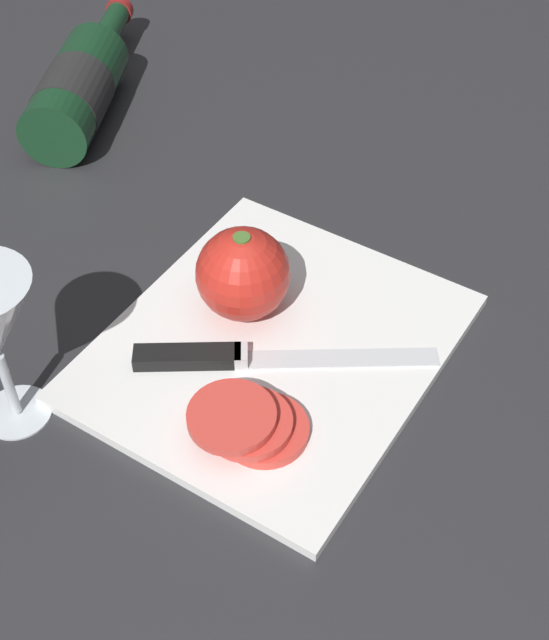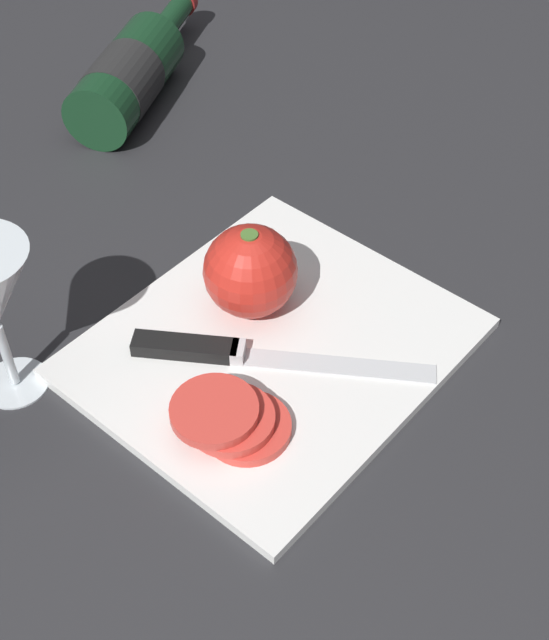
{
  "view_description": "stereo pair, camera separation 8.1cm",
  "coord_description": "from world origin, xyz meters",
  "px_view_note": "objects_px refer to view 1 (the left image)",
  "views": [
    {
      "loc": [
        0.47,
        0.27,
        0.62
      ],
      "look_at": [
        -0.0,
        -0.03,
        0.04
      ],
      "focal_mm": 50.0,
      "sensor_mm": 36.0,
      "label": 1
    },
    {
      "loc": [
        0.42,
        0.34,
        0.62
      ],
      "look_at": [
        -0.0,
        -0.03,
        0.04
      ],
      "focal_mm": 50.0,
      "sensor_mm": 36.0,
      "label": 2
    }
  ],
  "objects_px": {
    "wine_bottle": "(78,88)",
    "whole_tomato": "(243,274)",
    "knife": "(220,357)",
    "tomato_slice_stack_near": "(248,423)"
  },
  "relations": [
    {
      "from": "wine_bottle",
      "to": "whole_tomato",
      "type": "xyz_separation_m",
      "value": [
        0.18,
        0.36,
        0.01
      ]
    },
    {
      "from": "wine_bottle",
      "to": "knife",
      "type": "bearing_deg",
      "value": 56.89
    },
    {
      "from": "wine_bottle",
      "to": "tomato_slice_stack_near",
      "type": "distance_m",
      "value": 0.54
    },
    {
      "from": "wine_bottle",
      "to": "whole_tomato",
      "type": "height_order",
      "value": "whole_tomato"
    },
    {
      "from": "wine_bottle",
      "to": "tomato_slice_stack_near",
      "type": "height_order",
      "value": "wine_bottle"
    },
    {
      "from": "knife",
      "to": "tomato_slice_stack_near",
      "type": "xyz_separation_m",
      "value": [
        0.05,
        0.07,
        0.01
      ]
    },
    {
      "from": "whole_tomato",
      "to": "knife",
      "type": "relative_size",
      "value": 0.37
    },
    {
      "from": "wine_bottle",
      "to": "tomato_slice_stack_near",
      "type": "bearing_deg",
      "value": 55.98
    },
    {
      "from": "wine_bottle",
      "to": "tomato_slice_stack_near",
      "type": "relative_size",
      "value": 3.09
    },
    {
      "from": "knife",
      "to": "whole_tomato",
      "type": "bearing_deg",
      "value": 72.38
    }
  ]
}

